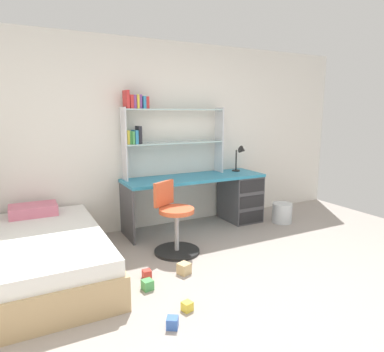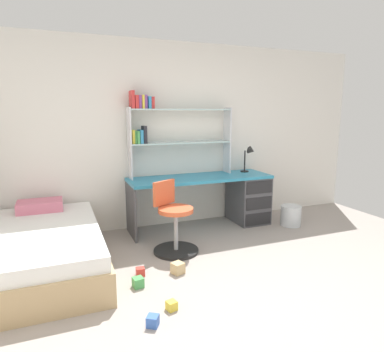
# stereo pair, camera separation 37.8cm
# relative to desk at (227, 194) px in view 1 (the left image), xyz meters

# --- Properties ---
(ground_plane) EXTENTS (5.89, 6.14, 0.02)m
(ground_plane) POSITION_rel_desk_xyz_m (-0.74, -2.24, -0.42)
(ground_plane) COLOR #9E938C
(room_shell) EXTENTS (5.89, 6.14, 2.53)m
(room_shell) POSITION_rel_desk_xyz_m (-2.00, -0.97, 0.85)
(room_shell) COLOR white
(room_shell) RESTS_ON ground_plane
(desk) EXTENTS (1.97, 0.61, 0.72)m
(desk) POSITION_rel_desk_xyz_m (0.00, 0.00, 0.00)
(desk) COLOR teal
(desk) RESTS_ON ground_plane
(bookshelf_hutch) EXTENTS (1.44, 0.22, 1.14)m
(bookshelf_hutch) POSITION_rel_desk_xyz_m (-0.95, 0.19, 0.99)
(bookshelf_hutch) COLOR silver
(bookshelf_hutch) RESTS_ON desk
(desk_lamp) EXTENTS (0.20, 0.17, 0.38)m
(desk_lamp) POSITION_rel_desk_xyz_m (0.29, 0.08, 0.56)
(desk_lamp) COLOR black
(desk_lamp) RESTS_ON desk
(swivel_chair) EXTENTS (0.52, 0.52, 0.82)m
(swivel_chair) POSITION_rel_desk_xyz_m (-1.14, -0.67, -0.09)
(swivel_chair) COLOR black
(swivel_chair) RESTS_ON ground_plane
(bed_platform) EXTENTS (1.21, 1.92, 0.56)m
(bed_platform) POSITION_rel_desk_xyz_m (-2.56, -0.64, -0.19)
(bed_platform) COLOR tan
(bed_platform) RESTS_ON ground_plane
(waste_bin) EXTENTS (0.29, 0.29, 0.29)m
(waste_bin) POSITION_rel_desk_xyz_m (0.70, -0.40, -0.27)
(waste_bin) COLOR silver
(waste_bin) RESTS_ON ground_plane
(toy_block_yellow_0) EXTENTS (0.09, 0.09, 0.08)m
(toy_block_yellow_0) POSITION_rel_desk_xyz_m (-1.54, -1.80, -0.37)
(toy_block_yellow_0) COLOR gold
(toy_block_yellow_0) RESTS_ON ground_plane
(toy_block_green_1) EXTENTS (0.10, 0.10, 0.09)m
(toy_block_green_1) POSITION_rel_desk_xyz_m (-1.72, -1.33, -0.37)
(toy_block_green_1) COLOR #479E51
(toy_block_green_1) RESTS_ON ground_plane
(toy_block_blue_2) EXTENTS (0.12, 0.12, 0.08)m
(toy_block_blue_2) POSITION_rel_desk_xyz_m (-1.74, -1.95, -0.37)
(toy_block_blue_2) COLOR #3860B7
(toy_block_blue_2) RESTS_ON ground_plane
(toy_block_natural_3) EXTENTS (0.14, 0.14, 0.11)m
(toy_block_natural_3) POSITION_rel_desk_xyz_m (-1.28, -1.21, -0.36)
(toy_block_natural_3) COLOR tan
(toy_block_natural_3) RESTS_ON ground_plane
(toy_block_red_4) EXTENTS (0.08, 0.08, 0.08)m
(toy_block_red_4) POSITION_rel_desk_xyz_m (-1.64, -1.12, -0.37)
(toy_block_red_4) COLOR red
(toy_block_red_4) RESTS_ON ground_plane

